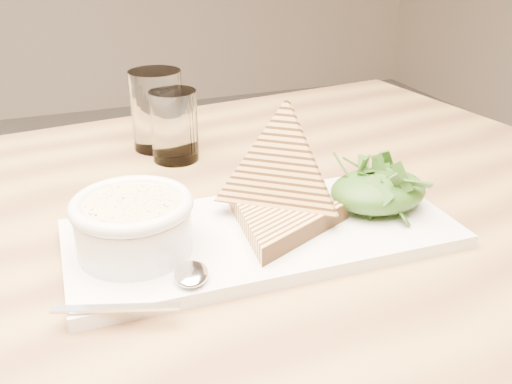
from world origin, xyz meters
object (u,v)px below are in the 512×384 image
object	(u,v)px
table_top	(173,243)
glass_far	(157,110)
platter	(262,234)
soup_bowl	(134,231)
glass_near	(174,126)

from	to	relation	value
table_top	glass_far	size ratio (longest dim) A/B	10.69
platter	glass_far	xyz separation A→B (m)	(-0.05, 0.33, 0.05)
table_top	soup_bowl	size ratio (longest dim) A/B	11.07
glass_far	platter	bearing A→B (deg)	-82.00
soup_bowl	glass_near	xyz separation A→B (m)	(0.11, 0.27, 0.01)
platter	glass_near	size ratio (longest dim) A/B	4.08
table_top	glass_far	world-z (taller)	glass_far
table_top	glass_near	size ratio (longest dim) A/B	12.41
table_top	glass_far	xyz separation A→B (m)	(0.04, 0.26, 0.08)
table_top	platter	bearing A→B (deg)	-35.30
platter	glass_near	world-z (taller)	glass_near
soup_bowl	platter	bearing A→B (deg)	-0.67
platter	soup_bowl	distance (m)	0.14
glass_near	platter	bearing A→B (deg)	-82.91
table_top	platter	xyz separation A→B (m)	(0.09, -0.06, 0.03)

